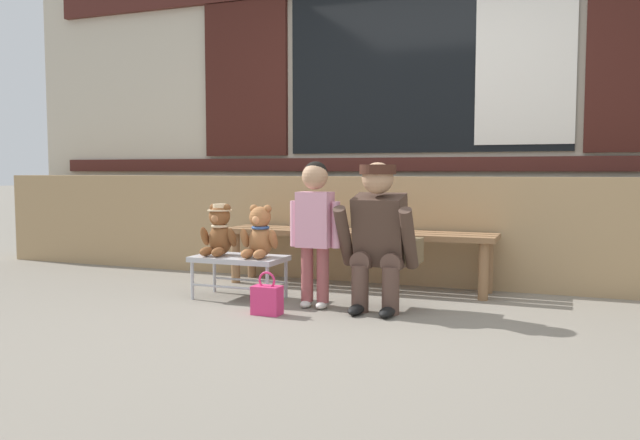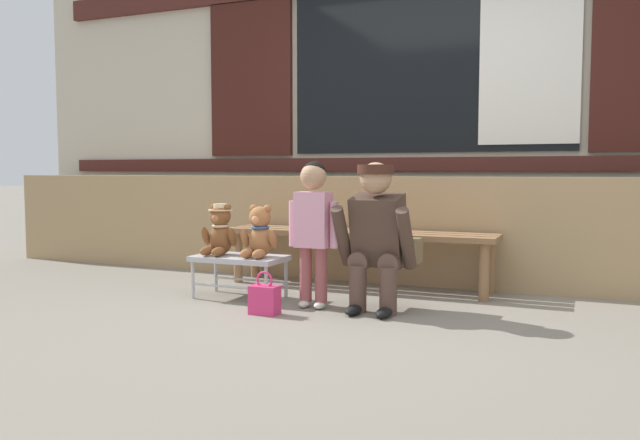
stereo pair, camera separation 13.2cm
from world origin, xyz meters
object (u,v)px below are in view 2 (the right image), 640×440
object	(u,v)px
wooden_bench_long	(358,239)
teddy_bear_plain	(259,233)
small_display_bench	(239,261)
adult_crouching	(379,236)
handbag_on_ground	(265,299)
teddy_bear_with_hat	(220,230)
child_standing	(313,218)

from	to	relation	value
wooden_bench_long	teddy_bear_plain	distance (m)	0.85
small_display_bench	adult_crouching	xyz separation A→B (m)	(1.03, -0.02, 0.21)
adult_crouching	handbag_on_ground	world-z (taller)	adult_crouching
small_display_bench	teddy_bear_with_hat	world-z (taller)	teddy_bear_with_hat
teddy_bear_with_hat	child_standing	xyz separation A→B (m)	(0.77, -0.09, 0.12)
teddy_bear_plain	handbag_on_ground	distance (m)	0.59
small_display_bench	teddy_bear_plain	bearing A→B (deg)	0.51
wooden_bench_long	small_display_bench	distance (m)	0.95
teddy_bear_plain	teddy_bear_with_hat	bearing A→B (deg)	179.87
wooden_bench_long	child_standing	bearing A→B (deg)	-91.99
teddy_bear_plain	handbag_on_ground	size ratio (longest dim) A/B	1.34
small_display_bench	teddy_bear_with_hat	size ratio (longest dim) A/B	1.76
wooden_bench_long	child_standing	xyz separation A→B (m)	(-0.03, -0.79, 0.22)
adult_crouching	small_display_bench	bearing A→B (deg)	178.98
child_standing	handbag_on_ground	world-z (taller)	child_standing
teddy_bear_plain	adult_crouching	world-z (taller)	adult_crouching
wooden_bench_long	adult_crouching	world-z (taller)	adult_crouching
adult_crouching	handbag_on_ground	bearing A→B (deg)	-149.64
teddy_bear_with_hat	child_standing	distance (m)	0.78
teddy_bear_with_hat	adult_crouching	distance (m)	1.19
teddy_bear_plain	small_display_bench	bearing A→B (deg)	-179.49
small_display_bench	handbag_on_ground	world-z (taller)	small_display_bench
wooden_bench_long	teddy_bear_plain	size ratio (longest dim) A/B	5.78
small_display_bench	teddy_bear_plain	distance (m)	0.25
wooden_bench_long	adult_crouching	bearing A→B (deg)	-61.07
wooden_bench_long	child_standing	distance (m)	0.82
teddy_bear_with_hat	child_standing	world-z (taller)	child_standing
small_display_bench	child_standing	world-z (taller)	child_standing
teddy_bear_with_hat	wooden_bench_long	bearing A→B (deg)	41.21
teddy_bear_plain	adult_crouching	bearing A→B (deg)	-1.30
teddy_bear_with_hat	handbag_on_ground	size ratio (longest dim) A/B	1.34
child_standing	adult_crouching	world-z (taller)	child_standing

